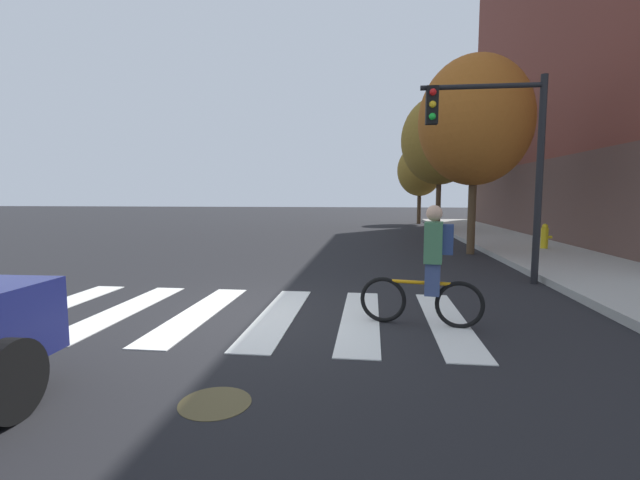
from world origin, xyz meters
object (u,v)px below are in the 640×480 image
(traffic_light_near, at_px, (498,144))
(street_tree_near, at_px, (475,121))
(street_tree_far, at_px, (420,170))
(street_tree_mid, at_px, (440,140))
(cyclist, at_px, (430,266))
(fire_hydrant, at_px, (545,236))
(manhole_cover, at_px, (215,403))

(traffic_light_near, relative_size, street_tree_near, 0.70)
(street_tree_far, bearing_deg, street_tree_mid, -87.95)
(cyclist, height_order, street_tree_near, street_tree_near)
(cyclist, relative_size, street_tree_mid, 0.26)
(fire_hydrant, relative_size, street_tree_near, 0.13)
(manhole_cover, height_order, traffic_light_near, traffic_light_near)
(street_tree_mid, bearing_deg, fire_hydrant, -73.53)
(street_tree_near, height_order, street_tree_far, street_tree_near)
(manhole_cover, height_order, street_tree_far, street_tree_far)
(street_tree_mid, bearing_deg, cyclist, -98.75)
(manhole_cover, xyz_separation_m, cyclist, (2.17, 2.55, 0.84))
(cyclist, xyz_separation_m, street_tree_far, (2.19, 22.21, 2.54))
(fire_hydrant, distance_m, street_tree_mid, 8.70)
(traffic_light_near, height_order, street_tree_far, street_tree_far)
(fire_hydrant, xyz_separation_m, street_tree_near, (-2.36, -0.49, 3.52))
(street_tree_near, xyz_separation_m, street_tree_far, (-0.07, 14.40, -0.67))
(cyclist, xyz_separation_m, traffic_light_near, (1.71, 3.23, 2.02))
(cyclist, xyz_separation_m, fire_hydrant, (4.62, 8.31, -0.31))
(manhole_cover, relative_size, street_tree_mid, 0.10)
(manhole_cover, xyz_separation_m, street_tree_far, (4.36, 24.76, 3.38))
(traffic_light_near, distance_m, street_tree_mid, 12.64)
(manhole_cover, relative_size, traffic_light_near, 0.15)
(street_tree_mid, relative_size, street_tree_far, 1.32)
(manhole_cover, bearing_deg, street_tree_mid, 75.90)
(traffic_light_near, xyz_separation_m, street_tree_near, (0.55, 4.59, 1.19))
(street_tree_far, bearing_deg, traffic_light_near, -91.45)
(manhole_cover, bearing_deg, street_tree_far, 80.00)
(cyclist, height_order, street_tree_mid, street_tree_mid)
(street_tree_near, bearing_deg, manhole_cover, -113.16)
(fire_hydrant, bearing_deg, street_tree_mid, 106.47)
(manhole_cover, xyz_separation_m, street_tree_mid, (4.59, 18.30, 4.45))
(traffic_light_near, distance_m, fire_hydrant, 6.30)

